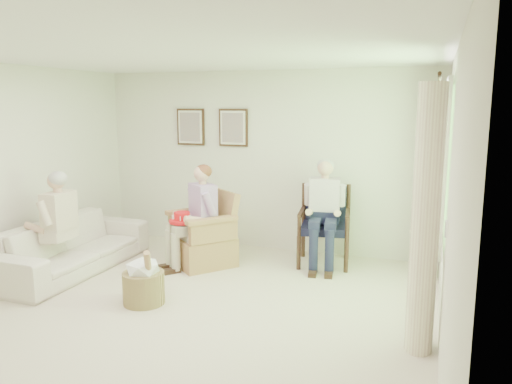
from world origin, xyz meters
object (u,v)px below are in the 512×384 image
(wicker_armchair, at_px, (204,241))
(person_sofa, at_px, (54,219))
(wood_armchair, at_px, (326,222))
(hatbox, at_px, (144,281))
(person_dark, at_px, (323,205))
(red_hat, at_px, (182,219))
(sofa, at_px, (72,246))
(person_wicker, at_px, (198,210))

(wicker_armchair, distance_m, person_sofa, 1.89)
(wood_armchair, relative_size, hatbox, 1.56)
(person_dark, xyz_separation_m, hatbox, (-1.53, -1.90, -0.57))
(wicker_armchair, bearing_deg, red_hat, -81.29)
(person_sofa, relative_size, hatbox, 1.98)
(person_sofa, bearing_deg, wicker_armchair, 124.99)
(person_sofa, bearing_deg, red_hat, 120.34)
(sofa, xyz_separation_m, red_hat, (1.30, 0.55, 0.34))
(sofa, relative_size, person_dark, 1.60)
(person_dark, height_order, person_sofa, person_dark)
(wicker_armchair, bearing_deg, person_sofa, -103.96)
(person_sofa, bearing_deg, person_wicker, 121.62)
(red_hat, bearing_deg, person_dark, 23.28)
(wicker_armchair, xyz_separation_m, hatbox, (-0.01, -1.46, -0.06))
(person_wicker, relative_size, person_sofa, 1.02)
(person_sofa, bearing_deg, sofa, 177.71)
(hatbox, bearing_deg, red_hat, 97.56)
(wood_armchair, bearing_deg, person_sofa, -158.64)
(person_wicker, xyz_separation_m, person_sofa, (-1.46, -0.98, -0.02))
(sofa, distance_m, person_sofa, 0.51)
(wicker_armchair, bearing_deg, hatbox, -51.50)
(wicker_armchair, relative_size, sofa, 0.44)
(sofa, relative_size, person_sofa, 1.72)
(sofa, distance_m, person_wicker, 1.68)
(person_dark, xyz_separation_m, person_sofa, (-2.99, -1.56, -0.08))
(sofa, xyz_separation_m, hatbox, (1.46, -0.63, -0.07))
(person_dark, bearing_deg, wicker_armchair, -172.43)
(wicker_armchair, xyz_separation_m, sofa, (-1.46, -0.83, 0.01))
(wood_armchair, bearing_deg, wicker_armchair, -166.76)
(wood_armchair, height_order, red_hat, wood_armchair)
(hatbox, bearing_deg, sofa, 156.75)
(wicker_armchair, height_order, person_wicker, person_wicker)
(person_wicker, xyz_separation_m, red_hat, (-0.16, -0.15, -0.10))
(wood_armchair, relative_size, person_wicker, 0.77)
(wood_armchair, relative_size, sofa, 0.46)
(person_wicker, relative_size, person_dark, 0.95)
(sofa, distance_m, red_hat, 1.45)
(wicker_armchair, relative_size, person_dark, 0.70)
(person_wicker, bearing_deg, wicker_armchair, 128.76)
(wood_armchair, distance_m, hatbox, 2.59)
(sofa, distance_m, person_dark, 3.29)
(person_wicker, bearing_deg, person_dark, 59.42)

